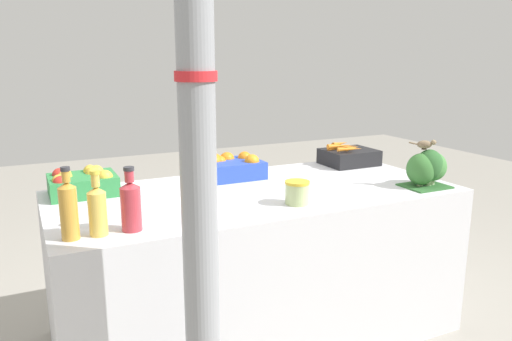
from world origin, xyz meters
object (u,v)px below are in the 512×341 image
object	(u,v)px
juice_bottle_ruby	(131,204)
sparrow_bird	(425,144)
support_pole	(196,84)
carrot_crate	(349,156)
apple_crate	(82,182)
pickle_jar	(297,192)
orange_crate	(232,167)
juice_bottle_amber	(69,209)
juice_bottle_golden	(97,209)
broccoli_pile	(428,168)

from	to	relation	value
juice_bottle_ruby	sparrow_bird	distance (m)	1.46
support_pole	carrot_crate	distance (m)	1.73
apple_crate	sparrow_bird	distance (m)	1.68
support_pole	pickle_jar	distance (m)	0.91
apple_crate	orange_crate	size ratio (longest dim) A/B	1.00
orange_crate	juice_bottle_amber	distance (m)	1.08
juice_bottle_amber	sparrow_bird	bearing A→B (deg)	0.36
apple_crate	juice_bottle_ruby	xyz separation A→B (m)	(0.10, -0.61, 0.04)
juice_bottle_ruby	orange_crate	bearing A→B (deg)	42.38
orange_crate	juice_bottle_amber	xyz separation A→B (m)	(-0.89, -0.61, 0.06)
apple_crate	juice_bottle_amber	world-z (taller)	juice_bottle_amber
juice_bottle_golden	sparrow_bird	xyz separation A→B (m)	(1.58, 0.01, 0.12)
apple_crate	pickle_jar	size ratio (longest dim) A/B	2.76
sparrow_bird	juice_bottle_ruby	bearing A→B (deg)	-142.63
juice_bottle_golden	sparrow_bird	size ratio (longest dim) A/B	2.11
juice_bottle_amber	pickle_jar	xyz separation A→B (m)	(0.95, 0.03, -0.06)
juice_bottle_amber	juice_bottle_ruby	size ratio (longest dim) A/B	1.08
sparrow_bird	pickle_jar	bearing A→B (deg)	-144.31
support_pole	juice_bottle_golden	size ratio (longest dim) A/B	10.90
apple_crate	carrot_crate	size ratio (longest dim) A/B	1.00
support_pole	juice_bottle_amber	bearing A→B (deg)	129.92
apple_crate	carrot_crate	xyz separation A→B (m)	(1.54, -0.00, -0.01)
juice_bottle_golden	juice_bottle_ruby	world-z (taller)	juice_bottle_ruby
support_pole	broccoli_pile	bearing A→B (deg)	17.36
carrot_crate	pickle_jar	world-z (taller)	carrot_crate
support_pole	juice_bottle_ruby	bearing A→B (deg)	107.11
pickle_jar	support_pole	bearing A→B (deg)	-144.10
orange_crate	juice_bottle_golden	world-z (taller)	juice_bottle_golden
sparrow_bird	carrot_crate	bearing A→B (deg)	129.08
pickle_jar	apple_crate	bearing A→B (deg)	145.39
carrot_crate	sparrow_bird	distance (m)	0.62
support_pole	apple_crate	xyz separation A→B (m)	(-0.23, 1.02, -0.51)
juice_bottle_golden	sparrow_bird	world-z (taller)	juice_bottle_golden
broccoli_pile	juice_bottle_ruby	bearing A→B (deg)	-179.56
support_pole	sparrow_bird	world-z (taller)	support_pole
support_pole	apple_crate	distance (m)	1.16
support_pole	juice_bottle_ruby	world-z (taller)	support_pole
broccoli_pile	pickle_jar	distance (m)	0.75
pickle_jar	sparrow_bird	bearing A→B (deg)	-1.27
orange_crate	sparrow_bird	xyz separation A→B (m)	(0.78, -0.60, 0.16)
orange_crate	juice_bottle_amber	world-z (taller)	juice_bottle_amber
juice_bottle_amber	pickle_jar	size ratio (longest dim) A/B	2.41
orange_crate	broccoli_pile	size ratio (longest dim) A/B	1.24
sparrow_bird	apple_crate	bearing A→B (deg)	-163.95
orange_crate	sparrow_bird	world-z (taller)	sparrow_bird
support_pole	orange_crate	xyz separation A→B (m)	(0.55, 1.03, -0.51)
support_pole	pickle_jar	world-z (taller)	support_pole
orange_crate	juice_bottle_ruby	size ratio (longest dim) A/B	1.24
broccoli_pile	orange_crate	bearing A→B (deg)	143.50
support_pole	sparrow_bird	xyz separation A→B (m)	(1.33, 0.42, -0.35)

